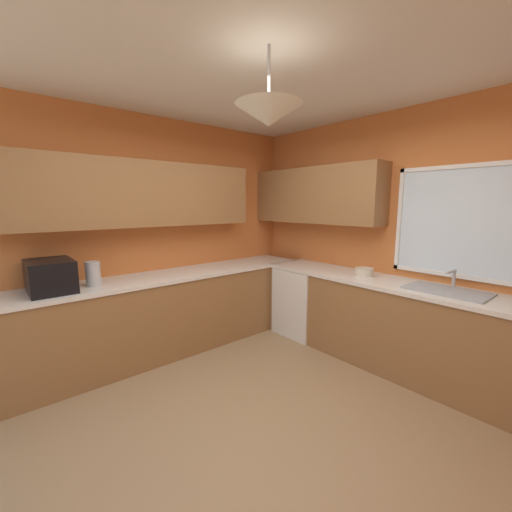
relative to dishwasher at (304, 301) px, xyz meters
The scene contains 9 objects.
ground_plane 2.00m from the dishwasher, 56.70° to the right, with size 9.00×9.00×0.00m, color #997A56.
room_shell 1.91m from the dishwasher, 58.90° to the right, with size 4.21×4.07×2.74m.
counter_run_left 1.76m from the dishwasher, 111.97° to the right, with size 0.65×3.68×0.91m.
counter_run_back 1.29m from the dishwasher, ahead, with size 3.30×0.65×0.91m.
dishwasher is the anchor object (origin of this frame).
microwave 2.85m from the dishwasher, 103.71° to the right, with size 0.48×0.36×0.29m, color black.
kettle 2.51m from the dishwasher, 105.19° to the right, with size 0.14×0.14×0.24m, color #B7B7BC.
sink_assembly 1.73m from the dishwasher, ahead, with size 0.67×0.40×0.19m.
bowl 0.98m from the dishwasher, ahead, with size 0.20×0.20×0.09m, color beige.
Camera 1 is at (1.62, -1.49, 1.70)m, focal length 22.53 mm.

